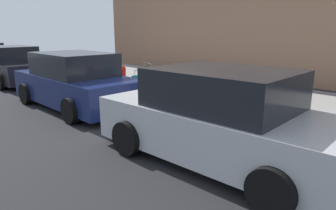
# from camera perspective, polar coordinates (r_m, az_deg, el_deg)

# --- Properties ---
(ground_plane) EXTENTS (40.00, 40.00, 0.00)m
(ground_plane) POSITION_cam_1_polar(r_m,az_deg,el_deg) (8.57, -1.85, -1.13)
(ground_plane) COLOR black
(sidewalk_curb) EXTENTS (18.00, 5.00, 0.14)m
(sidewalk_curb) POSITION_cam_1_polar(r_m,az_deg,el_deg) (10.34, 8.51, 1.75)
(sidewalk_curb) COLOR gray
(sidewalk_curb) RESTS_ON ground_plane
(suitcase_maroon_0) EXTENTS (0.44, 0.23, 0.91)m
(suitcase_maroon_0) POSITION_cam_1_polar(r_m,az_deg,el_deg) (7.31, 19.91, -0.96)
(suitcase_maroon_0) COLOR maroon
(suitcase_maroon_0) RESTS_ON sidewalk_curb
(suitcase_black_1) EXTENTS (0.43, 0.21, 0.86)m
(suitcase_black_1) POSITION_cam_1_polar(r_m,az_deg,el_deg) (7.44, 16.23, -0.57)
(suitcase_black_1) COLOR black
(suitcase_black_1) RESTS_ON sidewalk_curb
(suitcase_silver_2) EXTENTS (0.41, 0.26, 0.88)m
(suitcase_silver_2) POSITION_cam_1_polar(r_m,az_deg,el_deg) (7.64, 13.08, 0.21)
(suitcase_silver_2) COLOR #9EA0A8
(suitcase_silver_2) RESTS_ON sidewalk_curb
(suitcase_teal_3) EXTENTS (0.46, 0.26, 1.04)m
(suitcase_teal_3) POSITION_cam_1_polar(r_m,az_deg,el_deg) (7.92, 10.31, 1.29)
(suitcase_teal_3) COLOR #0F606B
(suitcase_teal_3) RESTS_ON sidewalk_curb
(suitcase_navy_4) EXTENTS (0.47, 0.21, 0.73)m
(suitcase_navy_4) POSITION_cam_1_polar(r_m,az_deg,el_deg) (8.29, 7.57, 1.08)
(suitcase_navy_4) COLOR navy
(suitcase_navy_4) RESTS_ON sidewalk_curb
(suitcase_olive_5) EXTENTS (0.51, 0.22, 0.72)m
(suitcase_olive_5) POSITION_cam_1_polar(r_m,az_deg,el_deg) (8.55, 4.41, 2.06)
(suitcase_olive_5) COLOR #59601E
(suitcase_olive_5) RESTS_ON sidewalk_curb
(suitcase_red_6) EXTENTS (0.40, 0.19, 0.73)m
(suitcase_red_6) POSITION_cam_1_polar(r_m,az_deg,el_deg) (8.97, 2.49, 2.17)
(suitcase_red_6) COLOR red
(suitcase_red_6) RESTS_ON sidewalk_curb
(suitcase_maroon_7) EXTENTS (0.43, 0.27, 1.01)m
(suitcase_maroon_7) POSITION_cam_1_polar(r_m,az_deg,el_deg) (9.24, 0.19, 3.10)
(suitcase_maroon_7) COLOR maroon
(suitcase_maroon_7) RESTS_ON sidewalk_curb
(suitcase_black_8) EXTENTS (0.46, 0.26, 0.93)m
(suitcase_black_8) POSITION_cam_1_polar(r_m,az_deg,el_deg) (9.60, -1.83, 3.21)
(suitcase_black_8) COLOR black
(suitcase_black_8) RESTS_ON sidewalk_curb
(suitcase_silver_9) EXTENTS (0.51, 0.28, 1.06)m
(suitcase_silver_9) POSITION_cam_1_polar(r_m,az_deg,el_deg) (9.98, -3.81, 4.10)
(suitcase_silver_9) COLOR #9EA0A8
(suitcase_silver_9) RESTS_ON sidewalk_curb
(suitcase_teal_10) EXTENTS (0.40, 0.27, 0.78)m
(suitcase_teal_10) POSITION_cam_1_polar(r_m,az_deg,el_deg) (10.37, -5.63, 3.91)
(suitcase_teal_10) COLOR #0F606B
(suitcase_teal_10) RESTS_ON sidewalk_curb
(fire_hydrant) EXTENTS (0.39, 0.21, 0.85)m
(fire_hydrant) POSITION_cam_1_polar(r_m,az_deg,el_deg) (11.07, -8.45, 5.25)
(fire_hydrant) COLOR red
(fire_hydrant) RESTS_ON sidewalk_curb
(bollard_post) EXTENTS (0.13, 0.13, 0.84)m
(bollard_post) POSITION_cam_1_polar(r_m,az_deg,el_deg) (11.52, -10.91, 5.37)
(bollard_post) COLOR #333338
(bollard_post) RESTS_ON sidewalk_curb
(parked_car_silver_0) EXTENTS (4.51, 2.32, 1.61)m
(parked_car_silver_0) POSITION_cam_1_polar(r_m,az_deg,el_deg) (5.24, 10.04, -2.61)
(parked_car_silver_0) COLOR #B2B5BA
(parked_car_silver_0) RESTS_ON ground_plane
(parked_car_navy_1) EXTENTS (4.62, 2.12, 1.60)m
(parked_car_navy_1) POSITION_cam_1_polar(r_m,az_deg,el_deg) (9.28, -17.12, 4.17)
(parked_car_navy_1) COLOR #141E4C
(parked_car_navy_1) RESTS_ON ground_plane
(parked_car_charcoal_2) EXTENTS (4.35, 2.13, 1.57)m
(parked_car_charcoal_2) POSITION_cam_1_polar(r_m,az_deg,el_deg) (14.61, -27.48, 6.54)
(parked_car_charcoal_2) COLOR black
(parked_car_charcoal_2) RESTS_ON ground_plane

